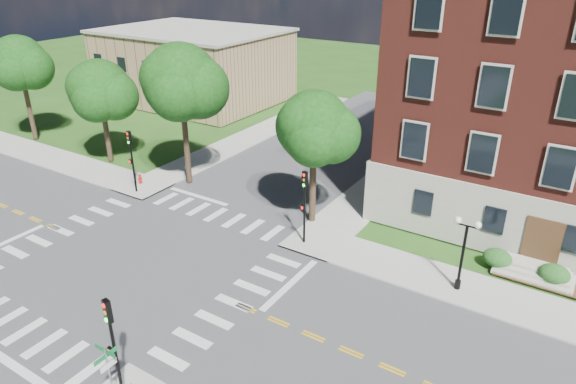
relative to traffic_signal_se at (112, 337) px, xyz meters
The scene contains 18 objects.
ground 10.84m from the traffic_signal_se, 134.23° to the left, with size 160.00×160.00×0.00m, color #254C15.
road_ew 10.84m from the traffic_signal_se, 134.23° to the left, with size 90.00×12.00×0.01m, color #3D3D3F.
road_ns 10.84m from the traffic_signal_se, 134.23° to the left, with size 12.00×90.00×0.01m, color #3D3D3F.
sidewalk_ne 24.41m from the traffic_signal_se, 70.34° to the left, with size 34.00×34.00×0.12m.
sidewalk_nw 32.26m from the traffic_signal_se, 134.75° to the left, with size 34.00×34.00×0.12m.
crosswalk_east 8.08m from the traffic_signal_se, 90.24° to the left, with size 2.20×10.20×0.02m, color silver, non-canonical shape.
stop_bar_east 11.02m from the traffic_signal_se, 81.44° to the left, with size 0.40×5.50×0.00m, color silver.
secondary_building 47.50m from the traffic_signal_se, 127.99° to the left, with size 20.40×15.40×8.30m.
tree_a 36.94m from the traffic_signal_se, 151.57° to the left, with size 5.00×5.00×9.82m.
tree_b 27.71m from the traffic_signal_se, 140.78° to the left, with size 5.07×5.07×8.78m.
tree_c 22.26m from the traffic_signal_se, 125.14° to the left, with size 5.69×5.69×10.81m.
tree_d 17.76m from the traffic_signal_se, 93.50° to the left, with size 4.68×4.68×8.96m.
traffic_signal_se is the anchor object (origin of this frame).
traffic_signal_ne 14.58m from the traffic_signal_se, 90.12° to the left, with size 0.38×0.45×4.80m.
traffic_signal_nw 20.43m from the traffic_signal_se, 135.94° to the left, with size 0.36×0.41×4.80m.
twin_lamp_west 17.64m from the traffic_signal_se, 57.43° to the left, with size 1.36×0.36×4.23m.
street_sign_pole 1.11m from the traffic_signal_se, 62.62° to the right, with size 1.10×1.10×3.10m.
fire_hydrant 22.10m from the traffic_signal_se, 135.20° to the left, with size 0.35×0.35×0.75m.
Camera 1 is at (21.29, -16.88, 16.66)m, focal length 32.00 mm.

